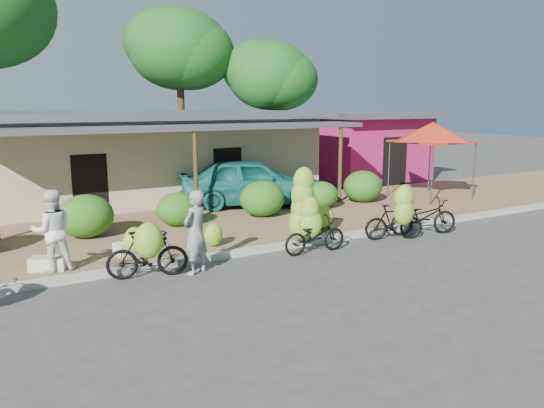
{
  "coord_description": "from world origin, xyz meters",
  "views": [
    {
      "loc": [
        -6.16,
        -9.17,
        3.64
      ],
      "look_at": [
        0.33,
        1.97,
        1.2
      ],
      "focal_mm": 35.0,
      "sensor_mm": 36.0,
      "label": 1
    }
  ],
  "objects_px": {
    "teal_van": "(251,182)",
    "tree_near_right": "(265,74)",
    "bike_right": "(397,217)",
    "sack_near": "(133,247)",
    "vendor": "(195,232)",
    "bike_left": "(148,252)",
    "bystander": "(52,231)",
    "tree_center_right": "(175,47)",
    "bike_far_right": "(423,217)",
    "red_canopy": "(433,132)",
    "sack_far": "(48,263)",
    "bike_center": "(308,219)"
  },
  "relations": [
    {
      "from": "teal_van",
      "to": "tree_near_right",
      "type": "bearing_deg",
      "value": -10.83
    },
    {
      "from": "bike_right",
      "to": "teal_van",
      "type": "relative_size",
      "value": 0.34
    },
    {
      "from": "sack_near",
      "to": "teal_van",
      "type": "height_order",
      "value": "teal_van"
    },
    {
      "from": "tree_near_right",
      "to": "vendor",
      "type": "xyz_separation_m",
      "value": [
        -9.31,
        -13.37,
        -4.22
      ]
    },
    {
      "from": "bike_left",
      "to": "bystander",
      "type": "relative_size",
      "value": 1.01
    },
    {
      "from": "bike_right",
      "to": "sack_near",
      "type": "height_order",
      "value": "bike_right"
    },
    {
      "from": "bystander",
      "to": "teal_van",
      "type": "distance_m",
      "value": 8.37
    },
    {
      "from": "bike_left",
      "to": "tree_near_right",
      "type": "bearing_deg",
      "value": -24.66
    },
    {
      "from": "tree_center_right",
      "to": "teal_van",
      "type": "relative_size",
      "value": 1.66
    },
    {
      "from": "tree_near_right",
      "to": "bike_far_right",
      "type": "distance_m",
      "value": 14.31
    },
    {
      "from": "tree_center_right",
      "to": "bike_far_right",
      "type": "xyz_separation_m",
      "value": [
        1.57,
        -15.32,
        -5.87
      ]
    },
    {
      "from": "tree_center_right",
      "to": "sack_near",
      "type": "distance_m",
      "value": 16.1
    },
    {
      "from": "tree_near_right",
      "to": "vendor",
      "type": "relative_size",
      "value": 3.7
    },
    {
      "from": "red_canopy",
      "to": "bystander",
      "type": "height_order",
      "value": "red_canopy"
    },
    {
      "from": "tree_center_right",
      "to": "teal_van",
      "type": "xyz_separation_m",
      "value": [
        -0.89,
        -9.61,
        -5.42
      ]
    },
    {
      "from": "sack_near",
      "to": "bike_far_right",
      "type": "bearing_deg",
      "value": -12.9
    },
    {
      "from": "sack_far",
      "to": "vendor",
      "type": "distance_m",
      "value": 3.24
    },
    {
      "from": "tree_center_right",
      "to": "sack_far",
      "type": "height_order",
      "value": "tree_center_right"
    },
    {
      "from": "tree_center_right",
      "to": "teal_van",
      "type": "distance_m",
      "value": 11.07
    },
    {
      "from": "tree_near_right",
      "to": "bike_right",
      "type": "bearing_deg",
      "value": -105.04
    },
    {
      "from": "bike_far_right",
      "to": "bike_center",
      "type": "bearing_deg",
      "value": 104.38
    },
    {
      "from": "sack_near",
      "to": "bystander",
      "type": "height_order",
      "value": "bystander"
    },
    {
      "from": "tree_near_right",
      "to": "teal_van",
      "type": "xyz_separation_m",
      "value": [
        -4.89,
        -7.61,
        -4.18
      ]
    },
    {
      "from": "tree_near_right",
      "to": "bike_left",
      "type": "relative_size",
      "value": 3.83
    },
    {
      "from": "red_canopy",
      "to": "bike_left",
      "type": "xyz_separation_m",
      "value": [
        -12.17,
        -3.73,
        -2.01
      ]
    },
    {
      "from": "tree_near_right",
      "to": "bike_left",
      "type": "height_order",
      "value": "tree_near_right"
    },
    {
      "from": "bike_right",
      "to": "sack_far",
      "type": "xyz_separation_m",
      "value": [
        -8.48,
        1.66,
        -0.42
      ]
    },
    {
      "from": "tree_center_right",
      "to": "bike_right",
      "type": "relative_size",
      "value": 4.93
    },
    {
      "from": "bike_left",
      "to": "sack_far",
      "type": "height_order",
      "value": "bike_left"
    },
    {
      "from": "teal_van",
      "to": "bike_left",
      "type": "bearing_deg",
      "value": 157.82
    },
    {
      "from": "bike_far_right",
      "to": "bystander",
      "type": "distance_m",
      "value": 9.67
    },
    {
      "from": "bike_far_right",
      "to": "vendor",
      "type": "bearing_deg",
      "value": 108.78
    },
    {
      "from": "red_canopy",
      "to": "bike_right",
      "type": "bearing_deg",
      "value": -143.71
    },
    {
      "from": "red_canopy",
      "to": "bike_center",
      "type": "xyz_separation_m",
      "value": [
        -7.98,
        -3.53,
        -1.79
      ]
    },
    {
      "from": "sack_far",
      "to": "bike_right",
      "type": "bearing_deg",
      "value": -11.05
    },
    {
      "from": "bike_left",
      "to": "red_canopy",
      "type": "bearing_deg",
      "value": -59.64
    },
    {
      "from": "bike_far_right",
      "to": "sack_near",
      "type": "relative_size",
      "value": 2.45
    },
    {
      "from": "sack_near",
      "to": "sack_far",
      "type": "relative_size",
      "value": 1.13
    },
    {
      "from": "bike_left",
      "to": "bike_center",
      "type": "relative_size",
      "value": 0.85
    },
    {
      "from": "bike_center",
      "to": "bike_far_right",
      "type": "bearing_deg",
      "value": -92.18
    },
    {
      "from": "tree_near_right",
      "to": "sack_far",
      "type": "relative_size",
      "value": 9.07
    },
    {
      "from": "bike_center",
      "to": "bike_left",
      "type": "bearing_deg",
      "value": 94.61
    },
    {
      "from": "bike_left",
      "to": "teal_van",
      "type": "xyz_separation_m",
      "value": [
        5.46,
        5.65,
        0.36
      ]
    },
    {
      "from": "teal_van",
      "to": "bike_far_right",
      "type": "bearing_deg",
      "value": -134.88
    },
    {
      "from": "bystander",
      "to": "teal_van",
      "type": "relative_size",
      "value": 0.35
    },
    {
      "from": "tree_center_right",
      "to": "bike_right",
      "type": "height_order",
      "value": "tree_center_right"
    },
    {
      "from": "tree_near_right",
      "to": "teal_van",
      "type": "bearing_deg",
      "value": -122.69
    },
    {
      "from": "bike_far_right",
      "to": "teal_van",
      "type": "relative_size",
      "value": 0.42
    },
    {
      "from": "tree_near_right",
      "to": "bystander",
      "type": "distance_m",
      "value": 17.48
    },
    {
      "from": "tree_near_right",
      "to": "bike_far_right",
      "type": "height_order",
      "value": "tree_near_right"
    }
  ]
}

